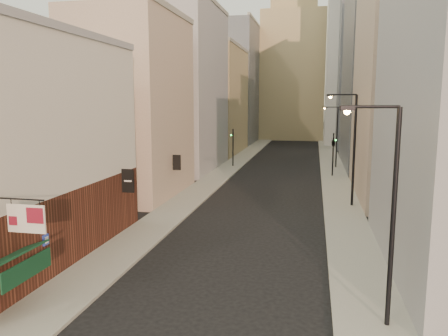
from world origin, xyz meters
TOP-DOWN VIEW (x-y plane):
  - sidewalk_left at (-6.50, 55.00)m, footprint 3.00×140.00m
  - sidewalk_right at (6.50, 55.00)m, footprint 3.00×140.00m
  - near_building_left at (-10.99, 9.00)m, footprint 8.30×23.04m
  - left_bldg_beige at (-12.00, 26.00)m, footprint 8.00×12.00m
  - left_bldg_grey at (-12.00, 42.00)m, footprint 8.00×16.00m
  - left_bldg_tan at (-12.00, 60.00)m, footprint 8.00×18.00m
  - left_bldg_wingrid at (-12.00, 80.00)m, footprint 8.00×20.00m
  - right_bldg_beige at (12.00, 30.00)m, footprint 8.00×16.00m
  - right_bldg_wingrid at (12.00, 50.00)m, footprint 8.00×20.00m
  - highrise at (18.00, 78.00)m, footprint 21.00×23.00m
  - clock_tower at (-1.00, 92.00)m, footprint 14.00×14.00m
  - white_tower at (10.00, 78.00)m, footprint 8.00×8.00m
  - streetlamp_near at (6.80, 5.22)m, footprint 2.18×0.62m
  - streetlamp_mid at (7.03, 24.99)m, footprint 2.39×0.24m
  - streetlamp_far at (6.74, 46.17)m, footprint 2.01×0.73m
  - traffic_light_left at (-6.25, 44.56)m, footprint 0.56×0.47m
  - traffic_light_right at (6.25, 39.42)m, footprint 0.75×0.75m

SIDE VIEW (x-z plane):
  - sidewalk_left at x=-6.50m, z-range 0.00..0.15m
  - sidewalk_right at x=6.50m, z-range 0.00..0.15m
  - traffic_light_left at x=-6.25m, z-range 1.13..6.13m
  - traffic_light_right at x=6.25m, z-range 1.37..6.37m
  - streetlamp_far at x=6.74m, z-range 0.56..8.43m
  - streetlamp_near at x=6.80m, z-range 0.60..9.01m
  - streetlamp_mid at x=7.03m, z-range 0.65..9.78m
  - near_building_left at x=-10.99m, z-range -0.13..12.17m
  - left_bldg_beige at x=-12.00m, z-range 0.00..16.00m
  - left_bldg_tan at x=-12.00m, z-range 0.00..17.00m
  - left_bldg_grey at x=-12.00m, z-range 0.00..20.00m
  - right_bldg_beige at x=12.00m, z-range 0.00..20.00m
  - left_bldg_wingrid at x=-12.00m, z-range 0.00..24.00m
  - right_bldg_wingrid at x=12.00m, z-range 0.00..26.00m
  - clock_tower at x=-1.00m, z-range -4.82..40.08m
  - white_tower at x=10.00m, z-range -2.14..39.36m
  - highrise at x=18.00m, z-range 0.06..51.26m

